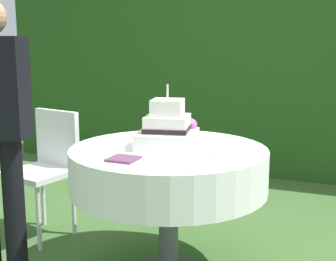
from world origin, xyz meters
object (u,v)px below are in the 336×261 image
at_px(cake_table, 169,170).
at_px(napkin_stack, 123,159).
at_px(wedding_cake, 168,130).
at_px(garden_chair, 48,161).
at_px(serving_plate_near, 135,138).
at_px(serving_plate_far, 226,146).
at_px(serving_plate_left, 222,158).

relative_size(cake_table, napkin_stack, 7.85).
distance_m(cake_table, wedding_cake, 0.23).
bearing_deg(wedding_cake, garden_chair, 167.79).
bearing_deg(garden_chair, serving_plate_near, -5.78).
height_order(serving_plate_near, napkin_stack, napkin_stack).
bearing_deg(napkin_stack, garden_chair, 147.04).
relative_size(serving_plate_far, garden_chair, 0.15).
distance_m(serving_plate_far, garden_chair, 1.35).
relative_size(cake_table, serving_plate_far, 8.29).
relative_size(serving_plate_far, serving_plate_left, 1.01).
bearing_deg(serving_plate_far, cake_table, -155.24).
height_order(cake_table, serving_plate_near, serving_plate_near).
height_order(wedding_cake, garden_chair, wedding_cake).
xyz_separation_m(cake_table, serving_plate_near, (-0.29, 0.17, 0.13)).
xyz_separation_m(wedding_cake, serving_plate_left, (0.37, -0.15, -0.10)).
bearing_deg(serving_plate_left, serving_plate_far, 100.95).
bearing_deg(wedding_cake, cake_table, -60.90).
relative_size(serving_plate_far, napkin_stack, 0.95).
relative_size(cake_table, serving_plate_left, 8.40).
distance_m(serving_plate_left, garden_chair, 1.44).
relative_size(wedding_cake, serving_plate_far, 2.86).
height_order(wedding_cake, serving_plate_left, wedding_cake).
bearing_deg(serving_plate_near, garden_chair, 174.22).
bearing_deg(serving_plate_left, cake_table, 160.01).
xyz_separation_m(wedding_cake, serving_plate_near, (-0.28, 0.14, -0.10)).
bearing_deg(serving_plate_far, wedding_cake, -160.09).
height_order(wedding_cake, serving_plate_far, wedding_cake).
relative_size(serving_plate_near, serving_plate_far, 1.02).
bearing_deg(napkin_stack, serving_plate_near, 109.54).
bearing_deg(garden_chair, cake_table, -13.37).
height_order(serving_plate_left, garden_chair, garden_chair).
distance_m(cake_table, garden_chair, 1.05).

